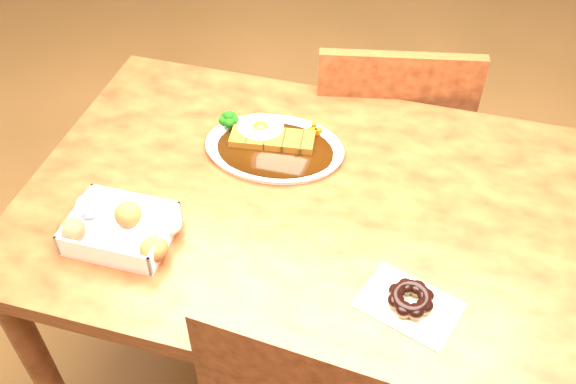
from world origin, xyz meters
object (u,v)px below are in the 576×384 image
(donut_box, at_px, (120,228))
(pon_de_ring, at_px, (410,299))
(chair_far, at_px, (384,146))
(katsu_curry_plate, at_px, (272,144))
(table, at_px, (309,232))

(donut_box, bearing_deg, pon_de_ring, -0.78)
(chair_far, bearing_deg, pon_de_ring, 89.26)
(katsu_curry_plate, bearing_deg, pon_de_ring, -43.48)
(chair_far, relative_size, pon_de_ring, 4.31)
(pon_de_ring, bearing_deg, chair_far, 100.84)
(chair_far, distance_m, donut_box, 0.90)
(donut_box, xyz_separation_m, pon_de_ring, (0.57, -0.01, -0.01))
(donut_box, relative_size, pon_de_ring, 1.12)
(donut_box, bearing_deg, katsu_curry_plate, 58.01)
(table, relative_size, donut_box, 5.29)
(katsu_curry_plate, bearing_deg, table, -47.69)
(chair_far, bearing_deg, katsu_curry_plate, 49.86)
(chair_far, distance_m, pon_de_ring, 0.81)
(table, relative_size, chair_far, 1.38)
(katsu_curry_plate, relative_size, donut_box, 1.41)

